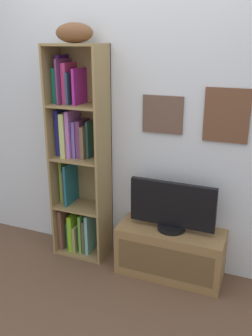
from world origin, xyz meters
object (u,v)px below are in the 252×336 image
object	(u,v)px
football	(74,33)
tv_stand	(170,252)
television	(172,207)
bookshelf	(77,160)

from	to	relation	value
football	tv_stand	world-z (taller)	football
television	football	bearing A→B (deg)	177.80
bookshelf	football	bearing A→B (deg)	-35.96
bookshelf	football	size ratio (longest dim) A/B	6.25
football	tv_stand	distance (m)	1.89
bookshelf	television	world-z (taller)	bookshelf
football	tv_stand	bearing A→B (deg)	-2.28
bookshelf	tv_stand	xyz separation A→B (m)	(0.87, -0.07, -0.66)
bookshelf	television	size ratio (longest dim) A/B	2.67
football	television	xyz separation A→B (m)	(0.83, -0.03, -1.30)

